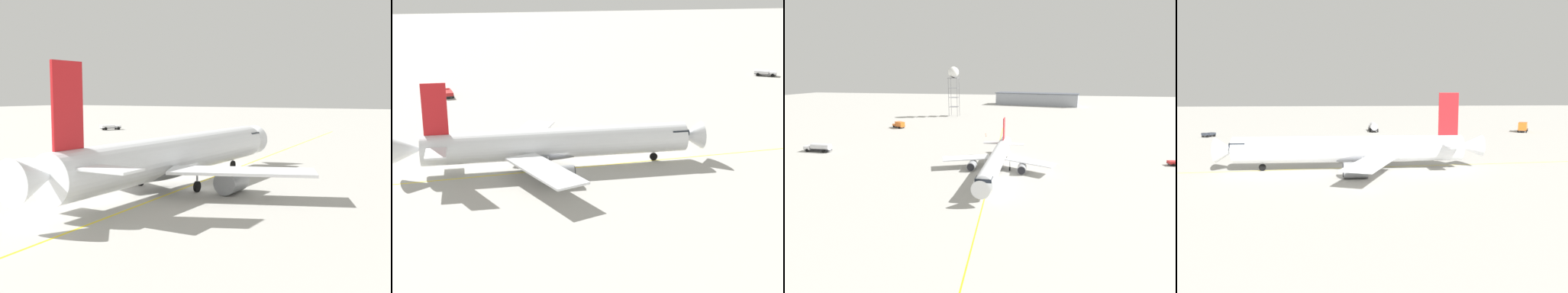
% 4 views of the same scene
% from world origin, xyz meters
% --- Properties ---
extents(ground_plane, '(600.00, 600.00, 0.00)m').
position_xyz_m(ground_plane, '(0.00, 0.00, 0.00)').
color(ground_plane, '#ADAAA3').
extents(airliner_main, '(42.63, 31.69, 12.29)m').
position_xyz_m(airliner_main, '(0.42, -2.17, 3.17)').
color(airliner_main, white).
rests_on(airliner_main, ground_plane).
extents(baggage_truck_truck, '(3.38, 3.96, 1.22)m').
position_xyz_m(baggage_truck_truck, '(-37.69, 48.37, 0.71)').
color(baggage_truck_truck, '#232326').
rests_on(baggage_truck_truck, ground_plane).
extents(fuel_tanker_truck, '(2.87, 9.45, 2.87)m').
position_xyz_m(fuel_tanker_truck, '(9.83, 59.45, 1.59)').
color(fuel_tanker_truck, '#232326').
rests_on(fuel_tanker_truck, ground_plane).
extents(catering_truck_truck, '(5.68, 7.40, 3.10)m').
position_xyz_m(catering_truck_truck, '(56.49, 52.94, 1.66)').
color(catering_truck_truck, '#232326').
rests_on(catering_truck_truck, ground_plane).
extents(taxiway_centreline, '(168.79, 10.49, 0.01)m').
position_xyz_m(taxiway_centreline, '(-2.12, -1.07, 0.00)').
color(taxiway_centreline, yellow).
rests_on(taxiway_centreline, ground_plane).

